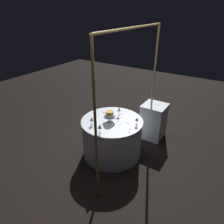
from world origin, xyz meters
TOP-DOWN VIEW (x-y plane):
  - ground_plane at (0.00, 0.00)m, footprint 12.00×12.00m
  - decorative_arch at (0.00, 0.36)m, footprint 1.95×0.06m
  - main_table at (0.00, 0.00)m, footprint 1.12×1.12m
  - side_table at (-0.98, 0.43)m, footprint 0.48×0.48m
  - tiered_cake at (0.05, -0.01)m, footprint 0.22×0.22m
  - wine_glass_0 at (-0.23, 0.01)m, footprint 0.06×0.06m
  - wine_glass_1 at (-0.10, 0.44)m, footprint 0.06×0.06m
  - wine_glass_2 at (0.45, 0.06)m, footprint 0.07×0.07m
  - wine_glass_3 at (0.32, -0.21)m, footprint 0.06×0.06m
  - cake_knife at (-0.17, -0.22)m, footprint 0.10×0.29m
  - rose_petal_0 at (-0.08, 0.03)m, footprint 0.02×0.03m
  - rose_petal_1 at (0.26, -0.16)m, footprint 0.03×0.03m
  - rose_petal_2 at (0.22, 0.13)m, footprint 0.02×0.03m
  - rose_petal_3 at (-0.07, 0.27)m, footprint 0.03×0.03m
  - rose_petal_4 at (0.01, 0.21)m, footprint 0.03×0.03m
  - rose_petal_5 at (-0.04, 0.11)m, footprint 0.04×0.04m
  - rose_petal_6 at (0.10, 0.41)m, footprint 0.04×0.03m
  - rose_petal_7 at (-0.08, 0.30)m, footprint 0.04×0.03m
  - rose_petal_8 at (-0.19, 0.09)m, footprint 0.03×0.03m
  - rose_petal_9 at (-0.14, 0.05)m, footprint 0.03×0.03m
  - rose_petal_10 at (-0.31, 0.01)m, footprint 0.03×0.04m
  - rose_petal_11 at (-0.14, -0.16)m, footprint 0.04×0.04m
  - rose_petal_12 at (-0.11, -0.44)m, footprint 0.03×0.02m
  - rose_petal_13 at (0.18, 0.45)m, footprint 0.02×0.03m

SIDE VIEW (x-z plane):
  - ground_plane at x=0.00m, z-range 0.00..0.00m
  - main_table at x=0.00m, z-range 0.00..0.73m
  - side_table at x=-0.98m, z-range 0.00..0.77m
  - rose_petal_0 at x=-0.08m, z-range 0.73..0.74m
  - rose_petal_1 at x=0.26m, z-range 0.73..0.74m
  - rose_petal_2 at x=0.22m, z-range 0.73..0.74m
  - rose_petal_3 at x=-0.07m, z-range 0.73..0.74m
  - rose_petal_4 at x=0.01m, z-range 0.73..0.74m
  - rose_petal_5 at x=-0.04m, z-range 0.73..0.74m
  - rose_petal_6 at x=0.10m, z-range 0.73..0.74m
  - rose_petal_7 at x=-0.08m, z-range 0.73..0.74m
  - rose_petal_8 at x=-0.19m, z-range 0.73..0.74m
  - rose_petal_9 at x=-0.14m, z-range 0.73..0.74m
  - rose_petal_10 at x=-0.31m, z-range 0.73..0.74m
  - rose_petal_11 at x=-0.14m, z-range 0.73..0.74m
  - rose_petal_12 at x=-0.11m, z-range 0.73..0.74m
  - rose_petal_13 at x=0.18m, z-range 0.73..0.74m
  - cake_knife at x=-0.17m, z-range 0.73..0.74m
  - wine_glass_1 at x=-0.10m, z-range 0.77..0.92m
  - wine_glass_3 at x=0.32m, z-range 0.77..0.92m
  - wine_glass_2 at x=0.45m, z-range 0.77..0.94m
  - wine_glass_0 at x=-0.23m, z-range 0.78..0.95m
  - tiered_cake at x=0.05m, z-range 0.77..0.97m
  - decorative_arch at x=0.00m, z-range 0.33..2.65m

